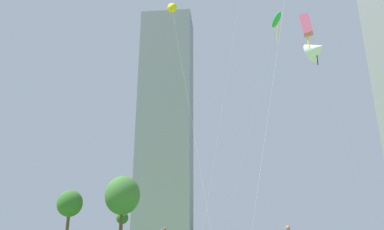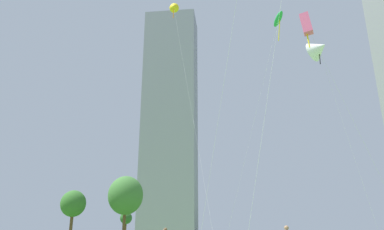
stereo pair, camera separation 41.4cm
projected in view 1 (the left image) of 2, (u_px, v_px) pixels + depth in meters
kite_flying_0 at (306, 26)px, 27.52m from camera, size 5.74×4.68×17.74m
kite_flying_2 at (276, 20)px, 42.19m from camera, size 9.88×6.13×25.97m
kite_flying_4 at (172, 7)px, 51.39m from camera, size 9.35×8.58×33.41m
kite_flying_6 at (316, 50)px, 44.25m from camera, size 5.55×4.09×24.65m
park_tree_0 at (122, 218)px, 62.76m from camera, size 2.13×2.13×4.78m
park_tree_1 at (122, 195)px, 51.42m from camera, size 5.08×5.08×9.28m
park_tree_2 at (70, 204)px, 48.60m from camera, size 3.44×3.44×6.96m
distant_highrise_0 at (166, 117)px, 141.33m from camera, size 24.03×19.97×89.62m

